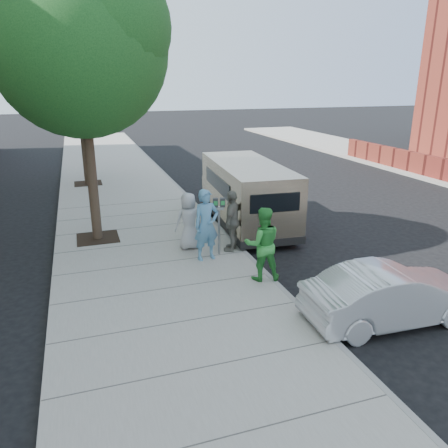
% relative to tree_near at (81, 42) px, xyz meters
% --- Properties ---
extents(ground, '(120.00, 120.00, 0.00)m').
position_rel_tree_near_xyz_m(ground, '(2.25, -2.40, -5.55)').
color(ground, black).
rests_on(ground, ground).
extents(sidewalk, '(5.00, 60.00, 0.15)m').
position_rel_tree_near_xyz_m(sidewalk, '(1.25, -2.40, -5.47)').
color(sidewalk, gray).
rests_on(sidewalk, ground).
extents(curb_face, '(0.12, 60.00, 0.16)m').
position_rel_tree_near_xyz_m(curb_face, '(3.69, -2.40, -5.47)').
color(curb_face, gray).
rests_on(curb_face, ground).
extents(tree_near, '(4.62, 4.60, 7.53)m').
position_rel_tree_near_xyz_m(tree_near, '(0.00, 0.00, 0.00)').
color(tree_near, black).
rests_on(tree_near, sidewalk).
extents(tree_far, '(3.92, 3.80, 6.49)m').
position_rel_tree_near_xyz_m(tree_far, '(-0.00, 7.60, -0.66)').
color(tree_far, black).
rests_on(tree_far, sidewalk).
extents(parking_meter, '(0.33, 0.18, 1.55)m').
position_rel_tree_near_xyz_m(parking_meter, '(2.99, -2.31, -4.27)').
color(parking_meter, gray).
rests_on(parking_meter, sidewalk).
extents(van, '(2.27, 5.72, 2.08)m').
position_rel_tree_near_xyz_m(van, '(4.74, 0.21, -4.45)').
color(van, tan).
rests_on(van, ground).
extents(sedan, '(3.60, 1.37, 1.17)m').
position_rel_tree_near_xyz_m(sedan, '(5.21, -6.47, -4.96)').
color(sedan, silver).
rests_on(sedan, ground).
extents(person_officer, '(0.73, 0.53, 1.86)m').
position_rel_tree_near_xyz_m(person_officer, '(2.57, -2.54, -4.47)').
color(person_officer, '#548CB2').
rests_on(person_officer, sidewalk).
extents(person_green_shirt, '(0.96, 0.82, 1.75)m').
position_rel_tree_near_xyz_m(person_green_shirt, '(3.45, -4.11, -4.52)').
color(person_green_shirt, green).
rests_on(person_green_shirt, sidewalk).
extents(person_gray_shirt, '(0.82, 0.58, 1.57)m').
position_rel_tree_near_xyz_m(person_gray_shirt, '(2.33, -1.66, -4.61)').
color(person_gray_shirt, '#AFAFB1').
rests_on(person_gray_shirt, sidewalk).
extents(person_striped_polo, '(0.91, 1.04, 1.69)m').
position_rel_tree_near_xyz_m(person_striped_polo, '(3.41, -2.17, -4.55)').
color(person_striped_polo, slate).
rests_on(person_striped_polo, sidewalk).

